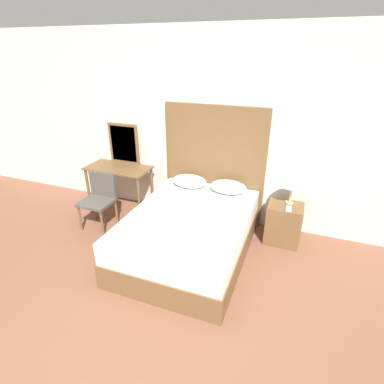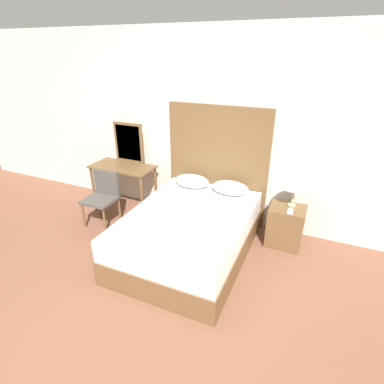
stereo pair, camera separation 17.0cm
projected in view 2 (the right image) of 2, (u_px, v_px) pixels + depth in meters
name	position (u px, v px, depth m)	size (l,w,h in m)	color
ground_plane	(111.00, 357.00, 2.57)	(16.00, 16.00, 0.00)	brown
wall_back	(220.00, 131.00, 4.20)	(10.00, 0.06, 2.70)	silver
bed	(189.00, 234.00, 3.78)	(1.41, 1.94, 0.58)	brown
headboard	(217.00, 166.00, 4.35)	(1.48, 0.05, 1.72)	brown
pillow_left	(192.00, 181.00, 4.34)	(0.51, 0.34, 0.17)	white
pillow_right	(230.00, 188.00, 4.13)	(0.51, 0.34, 0.17)	white
phone_on_bed	(183.00, 206.00, 3.82)	(0.15, 0.16, 0.01)	#B7B7BC
nightstand	(285.00, 226.00, 3.96)	(0.45, 0.38, 0.55)	brown
table_lamp	(295.00, 184.00, 3.76)	(0.28, 0.28, 0.38)	tan
phone_on_nightstand	(290.00, 211.00, 3.75)	(0.07, 0.15, 0.01)	#B7B7BC
vanity_desk	(123.00, 174.00, 4.68)	(0.99, 0.49, 0.76)	brown
vanity_mirror	(129.00, 143.00, 4.67)	(0.51, 0.03, 0.62)	brown
chair	(103.00, 195.00, 4.39)	(0.44, 0.41, 0.80)	#4C4742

